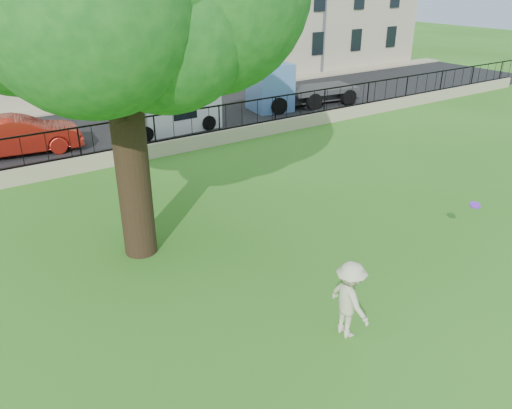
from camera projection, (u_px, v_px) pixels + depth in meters
ground at (369, 300)px, 11.49m from camera, size 120.00×120.00×0.00m
retaining_wall at (156, 149)px, 20.39m from camera, size 50.00×0.40×0.60m
iron_railing at (155, 129)px, 20.03m from camera, size 50.00×0.05×1.13m
street at (117, 129)px, 24.05m from camera, size 60.00×9.00×0.01m
sidewalk at (85, 107)px, 27.95m from camera, size 60.00×1.40×0.12m
man at (349, 300)px, 10.06m from camera, size 0.72×1.14×1.70m
frisbee at (475, 205)px, 12.55m from camera, size 0.28×0.29×0.12m
red_sedan at (20, 136)px, 20.47m from camera, size 4.95×2.26×1.58m
white_van at (168, 110)px, 23.40m from camera, size 4.79×1.95×2.00m
blue_truck at (302, 84)px, 27.76m from camera, size 6.25×2.90×2.53m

